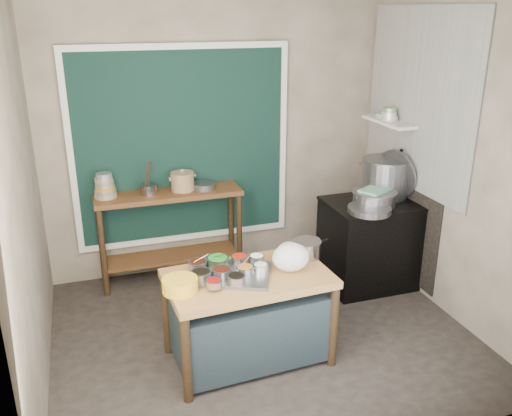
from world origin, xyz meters
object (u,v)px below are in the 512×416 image
object	(u,v)px
back_counter	(171,236)
condiment_tray	(229,274)
utensil_cup	(149,189)
stock_pot	(385,178)
prep_table	(248,318)
steamer	(374,198)
saucepan	(306,249)
ceramic_crock	(183,182)
stove_block	(371,244)
yellow_basin	(180,285)

from	to	relation	value
back_counter	condiment_tray	distance (m)	1.58
back_counter	utensil_cup	world-z (taller)	utensil_cup
stock_pot	prep_table	bearing A→B (deg)	-150.72
utensil_cup	stock_pot	distance (m)	2.35
stock_pot	steamer	distance (m)	0.34
back_counter	saucepan	bearing A→B (deg)	-57.76
ceramic_crock	steamer	distance (m)	1.89
prep_table	stove_block	xyz separation A→B (m)	(1.57, 0.85, 0.05)
saucepan	stock_pot	bearing A→B (deg)	12.42
back_counter	stock_pot	xyz separation A→B (m)	(2.09, -0.60, 0.60)
stock_pot	steamer	bearing A→B (deg)	-138.39
utensil_cup	ceramic_crock	size ratio (longest dim) A/B	0.69
condiment_tray	stock_pot	distance (m)	2.14
prep_table	steamer	size ratio (longest dim) A/B	2.85
utensil_cup	saucepan	bearing A→B (deg)	-52.54
yellow_basin	saucepan	world-z (taller)	saucepan
stock_pot	back_counter	bearing A→B (deg)	164.01
saucepan	back_counter	bearing A→B (deg)	100.54
saucepan	stock_pot	world-z (taller)	stock_pot
stove_block	steamer	world-z (taller)	steamer
prep_table	yellow_basin	size ratio (longest dim) A/B	4.82
yellow_basin	utensil_cup	distance (m)	1.67
stove_block	saucepan	world-z (taller)	saucepan
stove_block	back_counter	bearing A→B (deg)	158.98
utensil_cup	steamer	bearing A→B (deg)	-21.50
yellow_basin	steamer	world-z (taller)	steamer
back_counter	stove_block	world-z (taller)	back_counter
ceramic_crock	stock_pot	world-z (taller)	stock_pot
back_counter	condiment_tray	size ratio (longest dim) A/B	2.32
prep_table	back_counter	distance (m)	1.62
back_counter	ceramic_crock	distance (m)	0.58
prep_table	utensil_cup	xyz separation A→B (m)	(-0.52, 1.58, 0.63)
utensil_cup	stock_pot	size ratio (longest dim) A/B	0.34
condiment_tray	yellow_basin	bearing A→B (deg)	-162.53
back_counter	yellow_basin	xyz separation A→B (m)	(-0.21, -1.66, 0.32)
condiment_tray	steamer	xyz separation A→B (m)	(1.66, 0.73, 0.19)
stove_block	steamer	distance (m)	0.53
yellow_basin	utensil_cup	size ratio (longest dim) A/B	1.53
prep_table	saucepan	world-z (taller)	saucepan
yellow_basin	condiment_tray	bearing A→B (deg)	17.47
prep_table	stock_pot	world-z (taller)	stock_pot
utensil_cup	steamer	distance (m)	2.19
prep_table	back_counter	bearing A→B (deg)	98.88
stock_pot	steamer	size ratio (longest dim) A/B	1.13
prep_table	saucepan	bearing A→B (deg)	14.06
yellow_basin	utensil_cup	bearing A→B (deg)	89.38
stock_pot	ceramic_crock	bearing A→B (deg)	162.49
utensil_cup	stove_block	bearing A→B (deg)	-19.18
stove_block	steamer	size ratio (longest dim) A/B	2.05
prep_table	back_counter	size ratio (longest dim) A/B	0.86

